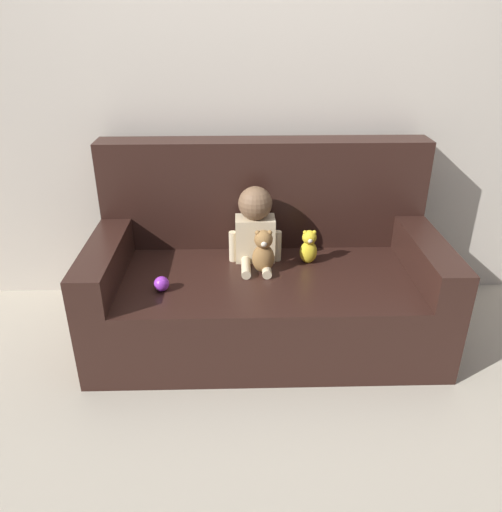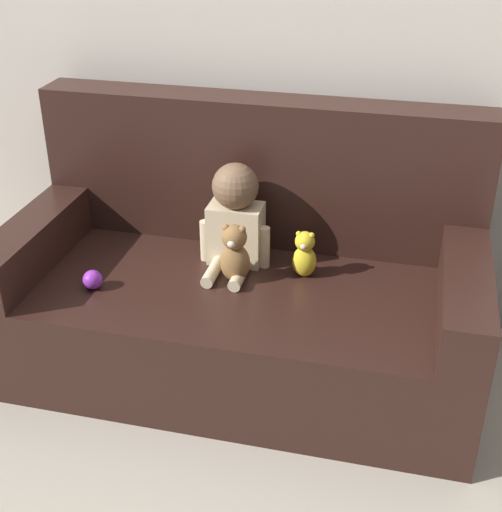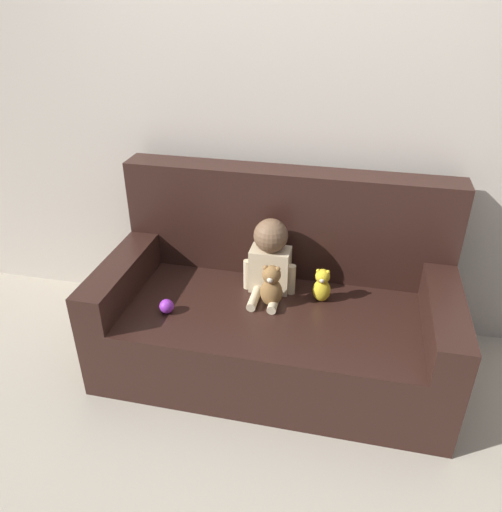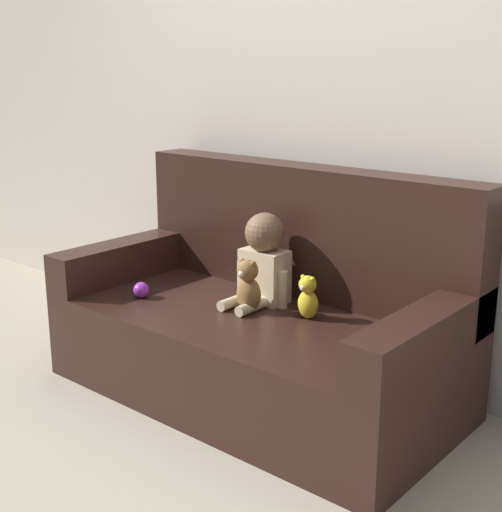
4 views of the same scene
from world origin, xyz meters
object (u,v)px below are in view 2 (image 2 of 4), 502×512
(toy_ball, at_px, (93,280))
(person_baby, at_px, (235,217))
(teddy_bear_brown, at_px, (235,254))
(plush_toy_side, at_px, (305,254))
(couch, at_px, (246,284))

(toy_ball, bearing_deg, person_baby, 34.83)
(teddy_bear_brown, bearing_deg, plush_toy_side, 21.84)
(teddy_bear_brown, distance_m, plush_toy_side, 0.26)
(plush_toy_side, bearing_deg, couch, -179.34)
(teddy_bear_brown, height_order, toy_ball, teddy_bear_brown)
(person_baby, xyz_separation_m, plush_toy_side, (0.28, -0.05, -0.10))
(teddy_bear_brown, bearing_deg, person_baby, 104.11)
(teddy_bear_brown, relative_size, toy_ball, 3.23)
(couch, xyz_separation_m, plush_toy_side, (0.22, 0.00, 0.16))
(plush_toy_side, bearing_deg, person_baby, 170.52)
(person_baby, distance_m, plush_toy_side, 0.30)
(plush_toy_side, height_order, toy_ball, plush_toy_side)
(couch, distance_m, teddy_bear_brown, 0.21)
(couch, distance_m, plush_toy_side, 0.28)
(plush_toy_side, relative_size, toy_ball, 2.59)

